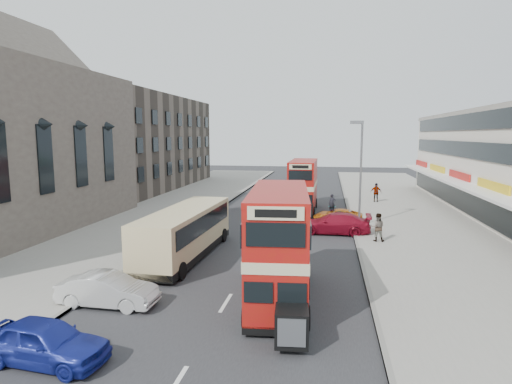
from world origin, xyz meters
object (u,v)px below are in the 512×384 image
Objects in this scene: street_lamp at (360,165)px; car_right_b at (337,216)px; bus_main at (279,245)px; pedestrian_far at (376,192)px; car_left_near at (45,342)px; bus_second at (303,186)px; car_right_a at (334,223)px; car_left_front at (108,290)px; coach at (185,231)px; cyclist at (332,209)px; pedestrian_near at (378,227)px.

car_right_b is (-1.52, 1.65, -4.24)m from street_lamp.
pedestrian_far is at bearing -108.92° from bus_main.
car_left_near is 25.02m from car_right_b.
bus_second is 1.62× the size of car_right_a.
car_left_front is 2.13× the size of pedestrian_far.
cyclist is (8.50, 13.89, -0.91)m from coach.
car_left_front is 2.20× the size of pedestrian_near.
street_lamp reaches higher than car_right_b.
car_left_front is 17.42m from pedestrian_near.
street_lamp is at bearing -65.20° from cyclist.
car_right_b is (2.82, 16.98, -1.91)m from bus_main.
bus_main reaches higher than bus_second.
bus_second is 2.02× the size of car_left_front.
pedestrian_far is (4.45, 14.61, 0.37)m from car_right_a.
pedestrian_near is at bearing -78.87° from street_lamp.
bus_second reaches higher than pedestrian_far.
car_left_near is at bearing -109.33° from pedestrian_far.
bus_second is 2.11× the size of car_right_b.
pedestrian_near reaches higher than cyclist.
street_lamp reaches higher than bus_second.
car_right_a is 1.31× the size of car_right_b.
car_right_b is (9.76, 18.75, -0.13)m from car_left_front.
street_lamp is at bearing 127.70° from bus_second.
car_right_b is at bearing -26.80° from car_left_front.
car_right_b is (0.33, 4.05, -0.20)m from car_right_a.
car_right_b is at bearing -16.86° from car_left_near.
street_lamp is 5.05m from car_right_a.
bus_second reaches higher than car_right_a.
cyclist is at bearing 115.34° from street_lamp.
bus_main is at bearing 68.22° from pedestrian_near.
bus_main is 4.34× the size of cyclist.
bus_main is 11.96m from pedestrian_near.
pedestrian_far reaches higher than pedestrian_near.
car_left_front is 21.14m from car_right_b.
cyclist is at bearing 60.23° from coach.
cyclist is at bearing -67.42° from pedestrian_near.
pedestrian_far is at bearing 60.01° from cyclist.
street_lamp is 0.97× the size of bus_second.
car_left_near is at bearing -109.85° from cyclist.
pedestrian_near is (5.52, -10.75, -1.33)m from bus_second.
car_left_near is 36.35m from pedestrian_far.
car_right_b is at bearing -108.79° from pedestrian_far.
coach is at bearing -136.99° from street_lamp.
bus_main is 0.85× the size of coach.
coach is 25.55m from pedestrian_far.
bus_second is at bearing 143.13° from cyclist.
pedestrian_far is at bearing -91.19° from pedestrian_near.
car_left_near is (-6.61, -6.20, -1.76)m from bus_main.
bus_second is at bearing -160.55° from car_right_a.
street_lamp is 0.81× the size of coach.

